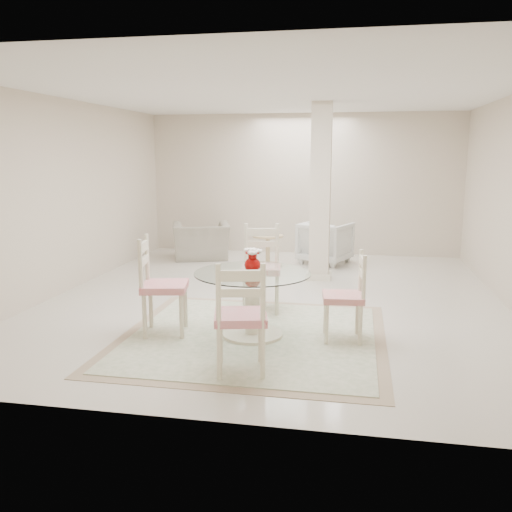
% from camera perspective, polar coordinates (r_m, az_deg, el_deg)
% --- Properties ---
extents(ground, '(7.00, 7.00, 0.00)m').
position_cam_1_polar(ground, '(7.41, 2.01, -4.46)').
color(ground, silver).
rests_on(ground, ground).
extents(room_shell, '(6.02, 7.02, 2.71)m').
position_cam_1_polar(room_shell, '(7.15, 2.10, 10.04)').
color(room_shell, beige).
rests_on(room_shell, ground).
extents(column, '(0.30, 0.30, 2.70)m').
position_cam_1_polar(column, '(8.41, 6.81, 6.63)').
color(column, beige).
rests_on(column, ground).
extents(area_rug, '(2.81, 2.81, 0.02)m').
position_cam_1_polar(area_rug, '(5.89, -0.36, -8.44)').
color(area_rug, tan).
rests_on(area_rug, ground).
extents(dining_table, '(1.23, 1.23, 0.71)m').
position_cam_1_polar(dining_table, '(5.78, -0.37, -5.13)').
color(dining_table, beige).
rests_on(dining_table, ground).
extents(red_vase, '(0.20, 0.19, 0.26)m').
position_cam_1_polar(red_vase, '(5.67, -0.37, -0.48)').
color(red_vase, '#AB0705').
rests_on(red_vase, dining_table).
extents(dining_chair_east, '(0.46, 0.46, 1.04)m').
position_cam_1_polar(dining_chair_east, '(5.71, 9.85, -3.54)').
color(dining_chair_east, '#F6EDCA').
rests_on(dining_chair_east, ground).
extents(dining_chair_north, '(0.54, 0.54, 1.19)m').
position_cam_1_polar(dining_chair_north, '(6.71, 0.56, -0.57)').
color(dining_chair_north, beige).
rests_on(dining_chair_north, ground).
extents(dining_chair_west, '(0.56, 0.56, 1.18)m').
position_cam_1_polar(dining_chair_west, '(5.90, -10.33, -2.34)').
color(dining_chair_west, beige).
rests_on(dining_chair_west, ground).
extents(dining_chair_south, '(0.55, 0.55, 1.15)m').
position_cam_1_polar(dining_chair_south, '(4.73, -1.63, -5.68)').
color(dining_chair_south, '#F1EBC6').
rests_on(dining_chair_south, ground).
extents(recliner_taupe, '(1.25, 1.17, 0.66)m').
position_cam_1_polar(recliner_taupe, '(10.16, -5.79, 1.58)').
color(recliner_taupe, gray).
rests_on(recliner_taupe, ground).
extents(armchair_white, '(1.05, 1.06, 0.75)m').
position_cam_1_polar(armchair_white, '(9.78, 7.31, 1.43)').
color(armchair_white, silver).
rests_on(armchair_white, ground).
extents(side_table, '(0.53, 0.53, 0.55)m').
position_cam_1_polar(side_table, '(9.41, 1.25, 0.42)').
color(side_table, tan).
rests_on(side_table, ground).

